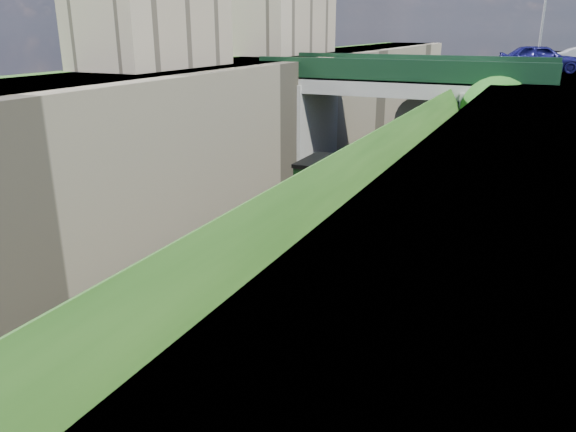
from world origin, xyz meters
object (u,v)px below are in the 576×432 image
at_px(tree, 498,116).
at_px(tender, 370,192).
at_px(locomotive, 308,239).
at_px(car_blue, 540,58).
at_px(lamppost, 544,14).
at_px(road_bridge, 412,113).

xyz_separation_m(tree, tender, (-4.71, -5.90, -3.03)).
bearing_deg(tree, locomotive, -109.57).
xyz_separation_m(tree, car_blue, (1.39, 8.16, 2.42)).
bearing_deg(lamppost, tree, -99.26).
distance_m(lamppost, tender, 17.01).
distance_m(tree, car_blue, 8.63).
bearing_deg(lamppost, road_bridge, -141.37).
distance_m(road_bridge, tender, 9.13).
distance_m(road_bridge, locomotive, 16.30).
height_order(car_blue, tender, car_blue).
xyz_separation_m(locomotive, tender, (-0.00, 7.36, -0.27)).
xyz_separation_m(road_bridge, car_blue, (6.36, 5.27, 3.00)).
xyz_separation_m(road_bridge, lamppost, (6.26, 5.00, 5.49)).
height_order(road_bridge, car_blue, car_blue).
relative_size(tree, car_blue, 1.37).
bearing_deg(locomotive, lamppost, 74.16).
relative_size(road_bridge, lamppost, 2.67).
bearing_deg(road_bridge, car_blue, 39.64).
height_order(lamppost, car_blue, lamppost).
xyz_separation_m(car_blue, locomotive, (-6.11, -21.42, -5.18)).
distance_m(locomotive, tender, 7.37).
xyz_separation_m(lamppost, car_blue, (0.10, 0.27, -2.50)).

